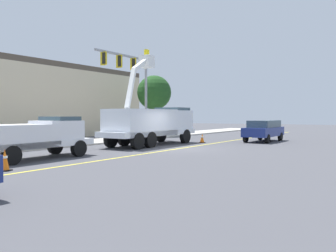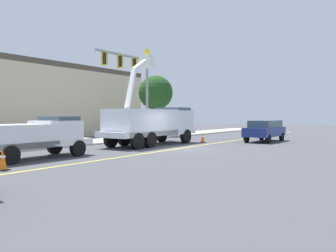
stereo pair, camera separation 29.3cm
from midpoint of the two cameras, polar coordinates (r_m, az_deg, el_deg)
name	(u,v)px [view 1 (the left image)]	position (r m, az deg, el deg)	size (l,w,h in m)	color
ground	(179,149)	(22.00, 1.44, -3.74)	(120.00, 120.00, 0.00)	#47474C
sidewalk_far_side	(90,142)	(27.23, -13.04, -2.57)	(60.00, 3.60, 0.12)	#B2ADA3
lane_centre_stripe	(179,149)	(22.00, 1.44, -3.73)	(50.00, 0.16, 0.01)	yellow
utility_bucket_truck	(152,122)	(24.54, -3.06, 0.62)	(8.45, 3.53, 7.05)	white
service_pickup_truck	(35,136)	(18.01, -21.43, -1.55)	(5.82, 2.80, 2.06)	white
passing_minivan	(264,129)	(28.78, 15.19, -0.53)	(5.00, 2.50, 1.69)	navy
traffic_cone_leading	(5,160)	(14.81, -25.74, -5.05)	(0.40, 0.40, 0.85)	black
traffic_cone_mid_front	(202,138)	(26.59, 5.32, -2.01)	(0.40, 0.40, 0.72)	black
traffic_signal_mast	(132,75)	(29.37, -6.23, 8.32)	(6.13, 1.06, 7.89)	gray
commercial_building_backdrop	(28,101)	(35.44, -22.24, 3.87)	(24.57, 10.70, 6.93)	beige
street_tree_right	(154,93)	(35.24, -2.52, 5.48)	(3.46, 3.46, 6.11)	brown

